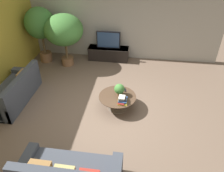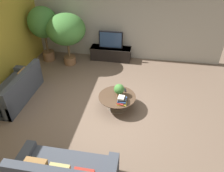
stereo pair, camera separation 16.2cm
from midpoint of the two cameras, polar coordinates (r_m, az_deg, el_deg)
The scene contains 11 objects.
ground_plane at distance 6.07m, azimuth -1.53°, elevation -6.05°, with size 24.00×24.00×0.00m, color brown.
back_wall_stone at distance 8.20m, azimuth 2.93°, elevation 17.20°, with size 7.40×0.12×3.00m, color #A39E93.
media_console at distance 8.41m, azimuth 0.25°, elevation 8.55°, with size 1.53×0.50×0.49m.
television at distance 8.18m, azimuth 0.26°, elevation 11.96°, with size 0.88×0.13×0.63m.
coffee_table at distance 5.95m, azimuth 2.12°, elevation -3.60°, with size 1.01×1.01×0.40m.
couch_by_wall at distance 6.84m, azimuth -23.20°, elevation -1.03°, with size 0.84×1.92×0.84m.
potted_palm_tall at distance 8.27m, azimuth -16.99°, elevation 15.17°, with size 1.04×1.04×2.00m.
potted_palm_corner at distance 7.82m, azimuth -11.25°, elevation 14.09°, with size 1.32×1.32×1.86m.
potted_plant_tabletop at distance 5.80m, azimuth 2.67°, elevation -0.90°, with size 0.28×0.28×0.34m.
book_stack at distance 5.64m, azimuth 3.41°, elevation -3.70°, with size 0.26×0.34×0.17m.
remote_black at distance 6.10m, azimuth 4.19°, elevation -1.07°, with size 0.04×0.16×0.02m, color black.
Camera 2 is at (1.03, -4.48, 3.97)m, focal length 35.00 mm.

